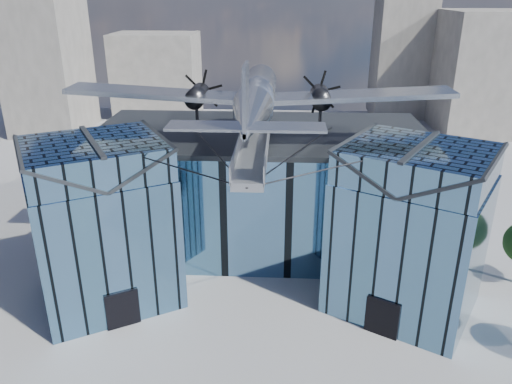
{
  "coord_description": "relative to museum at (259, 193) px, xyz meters",
  "views": [
    {
      "loc": [
        1.81,
        -31.5,
        20.92
      ],
      "look_at": [
        0.0,
        2.0,
        7.2
      ],
      "focal_mm": 35.0,
      "sensor_mm": 36.0,
      "label": 1
    }
  ],
  "objects": [
    {
      "name": "museum",
      "position": [
        0.0,
        0.0,
        0.0
      ],
      "size": [
        32.88,
        24.5,
        17.6
      ],
      "color": "teal",
      "rests_on": "ground"
    },
    {
      "name": "bg_towers",
      "position": [
        1.45,
        44.67,
        4.47
      ],
      "size": [
        77.0,
        24.5,
        26.0
      ],
      "color": "slate",
      "rests_on": "ground"
    },
    {
      "name": "ground_plane",
      "position": [
        -0.0,
        -5.82,
        -5.54
      ],
      "size": [
        120.0,
        120.0,
        0.0
      ],
      "primitive_type": "plane",
      "color": "gray"
    }
  ]
}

